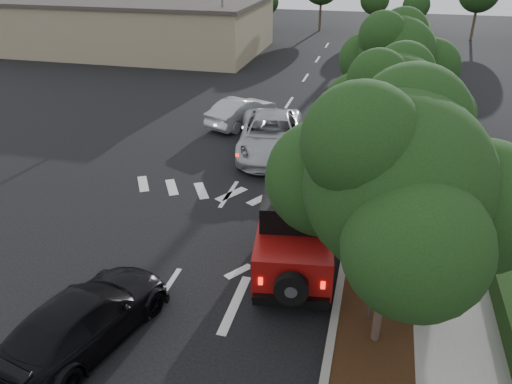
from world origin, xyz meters
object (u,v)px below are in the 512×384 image
(red_jeep, at_px, (295,230))
(silver_suv_ahead, at_px, (271,135))
(black_suv_oncoming, at_px, (85,318))
(speed_hump_sign, at_px, (374,271))

(red_jeep, height_order, silver_suv_ahead, red_jeep)
(black_suv_oncoming, bearing_deg, silver_suv_ahead, -84.02)
(silver_suv_ahead, bearing_deg, red_jeep, -83.44)
(silver_suv_ahead, relative_size, speed_hump_sign, 2.65)
(black_suv_oncoming, xyz_separation_m, speed_hump_sign, (6.40, 2.26, 0.89))
(black_suv_oncoming, bearing_deg, speed_hump_sign, -147.11)
(red_jeep, distance_m, silver_suv_ahead, 8.59)
(speed_hump_sign, bearing_deg, black_suv_oncoming, -161.32)
(red_jeep, xyz_separation_m, speed_hump_sign, (2.23, -2.00, 0.39))
(red_jeep, bearing_deg, silver_suv_ahead, 98.93)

